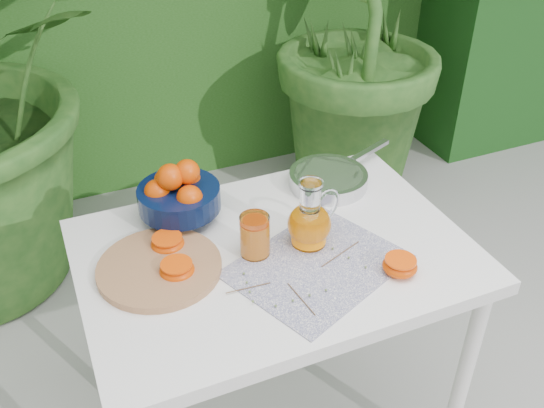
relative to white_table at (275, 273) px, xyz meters
name	(u,v)px	position (x,y,z in m)	size (l,w,h in m)	color
potted_plant_right	(348,24)	(0.90, 1.25, 0.19)	(1.71, 1.71, 1.71)	#23501B
white_table	(275,273)	(0.00, 0.00, 0.00)	(1.00, 0.70, 0.75)	white
placemat	(317,265)	(0.07, -0.10, 0.08)	(0.41, 0.32, 0.00)	#0E124E
cutting_board	(159,268)	(-0.30, 0.03, 0.09)	(0.31, 0.31, 0.02)	#A9794C
fruit_bowl	(178,193)	(-0.19, 0.23, 0.16)	(0.28, 0.28, 0.18)	black
juice_pitcher	(310,222)	(0.09, -0.01, 0.15)	(0.17, 0.14, 0.19)	white
juice_tumbler	(255,236)	(-0.05, 0.00, 0.14)	(0.08, 0.08, 0.11)	white
saute_pan	(329,178)	(0.27, 0.22, 0.11)	(0.43, 0.31, 0.04)	#B7B7BC
orange_halves	(247,259)	(-0.09, -0.03, 0.10)	(0.61, 0.41, 0.04)	#D33B02
thyme_sprigs	(300,278)	(0.01, -0.13, 0.09)	(0.39, 0.25, 0.01)	brown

